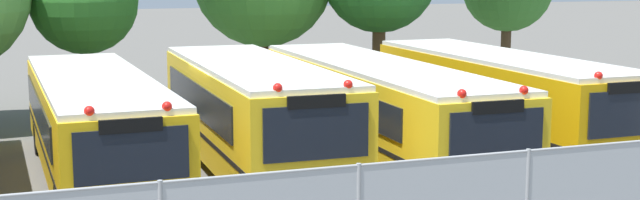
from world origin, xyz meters
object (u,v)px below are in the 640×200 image
(school_bus_3, at_px, (378,106))
(school_bus_4, at_px, (499,97))
(school_bus_1, at_px, (96,123))
(school_bus_2, at_px, (253,112))
(tree_2, at_px, (85,3))

(school_bus_3, bearing_deg, school_bus_4, -177.80)
(school_bus_1, distance_m, school_bus_2, 3.58)
(school_bus_3, relative_size, school_bus_4, 1.14)
(school_bus_3, xyz_separation_m, school_bus_4, (3.57, 0.10, 0.04))
(school_bus_2, xyz_separation_m, tree_2, (-2.98, 9.18, 2.23))
(school_bus_1, bearing_deg, school_bus_3, 177.21)
(school_bus_1, distance_m, school_bus_4, 10.44)
(school_bus_2, height_order, school_bus_4, school_bus_2)
(school_bus_2, relative_size, school_bus_4, 0.93)
(school_bus_1, height_order, school_bus_2, school_bus_2)
(school_bus_1, bearing_deg, tree_2, -95.10)
(school_bus_1, distance_m, tree_2, 9.12)
(school_bus_4, bearing_deg, school_bus_3, 1.13)
(school_bus_2, height_order, school_bus_3, school_bus_2)
(school_bus_4, bearing_deg, school_bus_2, 2.12)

